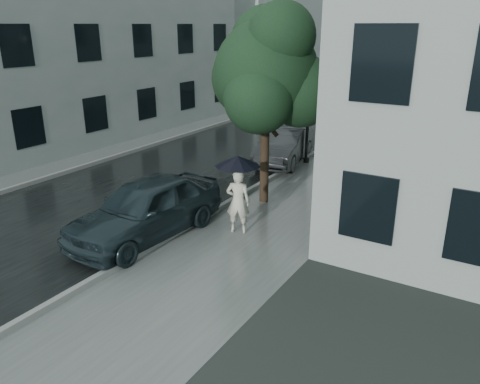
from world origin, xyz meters
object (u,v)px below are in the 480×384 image
Objects in this scene: street_tree at (268,72)px; car_near at (146,208)px; pedestrian at (238,202)px; lamp_post at (305,95)px; car_far at (284,146)px.

street_tree reaches higher than car_near.
car_near is (-1.93, -1.45, -0.09)m from pedestrian.
street_tree is 1.27× the size of lamp_post.
street_tree is 1.29× the size of car_near.
lamp_post reaches higher than car_far.
car_far is at bearing 108.45° from street_tree.
street_tree is at bearing -81.17° from car_far.
car_near is 8.22m from car_far.
pedestrian is at bearing -78.29° from street_tree.
street_tree reaches higher than pedestrian.
lamp_post is at bearing -100.18° from pedestrian.
street_tree is (-0.53, 2.56, 3.13)m from pedestrian.
lamp_post is at bearing 29.62° from car_far.
street_tree is at bearing -88.21° from lamp_post.
pedestrian is 0.37× the size of lamp_post.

